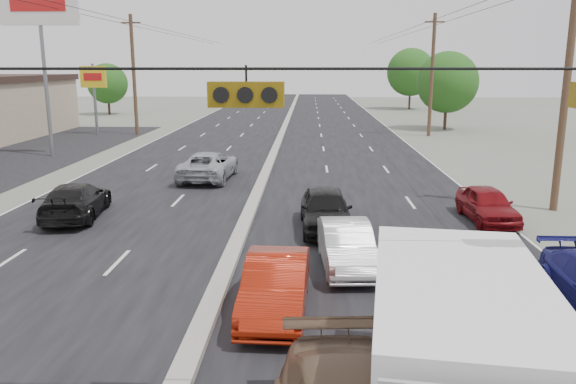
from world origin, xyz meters
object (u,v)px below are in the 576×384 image
at_px(queue_car_a, 326,210).
at_px(oncoming_far, 209,166).
at_px(utility_pole_right_b, 567,85).
at_px(queue_car_e, 487,205).
at_px(utility_pole_left_c, 134,74).
at_px(tree_right_far, 411,72).
at_px(pole_sign_far, 94,83).
at_px(oncoming_near, 76,201).
at_px(utility_pole_right_c, 432,75).
at_px(box_truck, 450,359).
at_px(queue_car_b, 347,246).
at_px(tree_left_far, 107,84).
at_px(tree_right_mid, 447,82).
at_px(red_sedan, 276,286).
at_px(pole_sign_billboard, 39,16).

xyz_separation_m(queue_car_a, oncoming_far, (-5.86, 9.01, -0.03)).
bearing_deg(utility_pole_right_b, queue_car_e, -150.38).
xyz_separation_m(utility_pole_left_c, utility_pole_right_b, (25.00, -25.00, 0.00)).
bearing_deg(tree_right_far, oncoming_far, -110.96).
distance_m(queue_car_a, oncoming_far, 10.75).
xyz_separation_m(pole_sign_far, tree_right_far, (32.00, 30.00, 0.55)).
bearing_deg(oncoming_near, utility_pole_right_c, -133.02).
bearing_deg(tree_right_far, utility_pole_right_b, -93.64).
distance_m(tree_right_far, oncoming_near, 61.47).
height_order(box_truck, queue_car_b, box_truck).
bearing_deg(tree_left_far, oncoming_far, -64.00).
relative_size(tree_right_mid, oncoming_near, 1.50).
bearing_deg(red_sedan, queue_car_e, 49.90).
bearing_deg(oncoming_near, red_sedan, 127.39).
relative_size(tree_right_far, oncoming_near, 1.72).
distance_m(pole_sign_far, red_sedan, 39.61).
xyz_separation_m(pole_sign_billboard, box_truck, (18.98, -28.26, -7.25)).
bearing_deg(pole_sign_far, tree_right_far, 43.15).
distance_m(utility_pole_right_c, pole_sign_billboard, 29.78).
xyz_separation_m(tree_right_mid, oncoming_far, (-17.86, -24.23, -3.61)).
xyz_separation_m(tree_right_mid, oncoming_near, (-21.70, -31.97, -3.65)).
height_order(tree_left_far, red_sedan, tree_left_far).
xyz_separation_m(utility_pole_left_c, pole_sign_far, (-3.50, -0.00, -0.70)).
bearing_deg(utility_pole_right_b, pole_sign_billboard, 154.29).
xyz_separation_m(utility_pole_right_b, queue_car_a, (-9.50, -3.24, -4.35)).
height_order(utility_pole_right_b, oncoming_near, utility_pole_right_b).
bearing_deg(tree_left_far, pole_sign_billboard, -76.81).
bearing_deg(queue_car_b, oncoming_far, 112.10).
bearing_deg(queue_car_e, red_sedan, -134.64).
height_order(utility_pole_left_c, oncoming_near, utility_pole_left_c).
height_order(pole_sign_far, queue_car_a, pole_sign_far).
bearing_deg(red_sedan, oncoming_far, 107.49).
bearing_deg(queue_car_b, pole_sign_far, 117.10).
bearing_deg(utility_pole_left_c, pole_sign_far, -180.00).
bearing_deg(utility_pole_right_c, pole_sign_billboard, -156.04).
distance_m(utility_pole_right_c, tree_right_mid, 5.64).
distance_m(pole_sign_far, queue_car_a, 34.23).
height_order(tree_right_far, oncoming_far, tree_right_far).
height_order(utility_pole_left_c, tree_right_mid, utility_pole_left_c).
relative_size(pole_sign_far, oncoming_far, 1.15).
distance_m(utility_pole_left_c, queue_car_a, 32.51).
height_order(pole_sign_billboard, tree_right_far, pole_sign_billboard).
bearing_deg(tree_right_far, tree_left_far, -165.26).
relative_size(utility_pole_right_b, utility_pole_right_c, 1.00).
distance_m(utility_pole_left_c, tree_right_mid, 27.96).
bearing_deg(queue_car_e, utility_pole_right_c, 80.36).
distance_m(pole_sign_billboard, queue_car_b, 28.22).
bearing_deg(tree_right_mid, tree_right_far, 87.71).
distance_m(pole_sign_billboard, oncoming_far, 15.94).
xyz_separation_m(utility_pole_left_c, queue_car_a, (15.50, -28.24, -4.35)).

